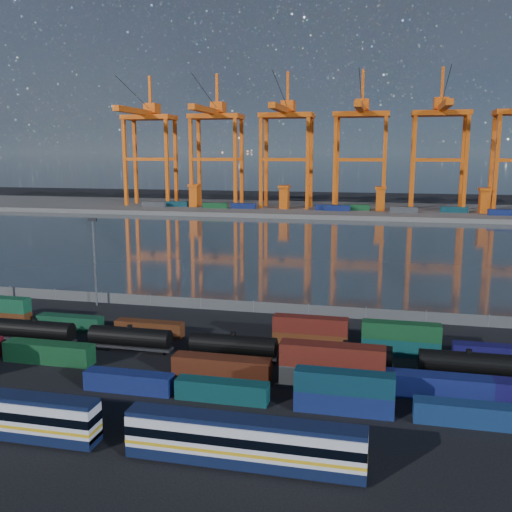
# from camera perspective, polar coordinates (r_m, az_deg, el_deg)

# --- Properties ---
(ground) EXTENTS (700.00, 700.00, 0.00)m
(ground) POSITION_cam_1_polar(r_m,az_deg,el_deg) (78.02, -5.01, -11.14)
(ground) COLOR black
(ground) RESTS_ON ground
(harbor_water) EXTENTS (700.00, 700.00, 0.00)m
(harbor_water) POSITION_cam_1_polar(r_m,az_deg,el_deg) (177.78, 5.40, 1.05)
(harbor_water) COLOR #2C3940
(harbor_water) RESTS_ON ground
(far_quay) EXTENTS (700.00, 70.00, 2.00)m
(far_quay) POSITION_cam_1_polar(r_m,az_deg,el_deg) (281.28, 8.23, 4.60)
(far_quay) COLOR #514F4C
(far_quay) RESTS_ON ground
(distant_mountains) EXTENTS (2470.00, 1100.00, 520.00)m
(distant_mountains) POSITION_cam_1_polar(r_m,az_deg,el_deg) (1680.49, 14.80, 16.54)
(distant_mountains) COLOR #1E2630
(distant_mountains) RESTS_ON ground
(container_row_south) EXTENTS (125.25, 2.23, 4.76)m
(container_row_south) POSITION_cam_1_polar(r_m,az_deg,el_deg) (78.00, -21.24, -10.32)
(container_row_south) COLOR #474B4D
(container_row_south) RESTS_ON ground
(container_row_mid) EXTENTS (142.56, 2.59, 5.53)m
(container_row_mid) POSITION_cam_1_polar(r_m,az_deg,el_deg) (76.21, -8.02, -10.40)
(container_row_mid) COLOR #484C4E
(container_row_mid) RESTS_ON ground
(container_row_north) EXTENTS (140.20, 2.23, 4.76)m
(container_row_north) POSITION_cam_1_polar(r_m,az_deg,el_deg) (86.73, -0.48, -7.62)
(container_row_north) COLOR #0F1E4F
(container_row_north) RESTS_ON ground
(tanker_string) EXTENTS (105.63, 2.71, 3.88)m
(tanker_string) POSITION_cam_1_polar(r_m,az_deg,el_deg) (80.38, -2.29, -8.97)
(tanker_string) COLOR black
(tanker_string) RESTS_ON ground
(waterfront_fence) EXTENTS (160.12, 0.12, 2.20)m
(waterfront_fence) POSITION_cam_1_polar(r_m,az_deg,el_deg) (103.35, -0.25, -5.11)
(waterfront_fence) COLOR #595B5E
(waterfront_fence) RESTS_ON ground
(yard_light_mast) EXTENTS (1.60, 0.40, 16.60)m
(yard_light_mast) POSITION_cam_1_polar(r_m,az_deg,el_deg) (110.31, -15.85, -0.10)
(yard_light_mast) COLOR slate
(yard_light_mast) RESTS_ON ground
(gantry_cranes) EXTENTS (200.42, 48.81, 66.10)m
(gantry_cranes) POSITION_cam_1_polar(r_m,az_deg,el_deg) (274.19, 6.72, 12.76)
(gantry_cranes) COLOR #E45810
(gantry_cranes) RESTS_ON ground
(quay_containers) EXTENTS (172.58, 10.99, 2.60)m
(quay_containers) POSITION_cam_1_polar(r_m,az_deg,el_deg) (267.80, 5.63, 4.87)
(quay_containers) COLOR navy
(quay_containers) RESTS_ON far_quay
(straddle_carriers) EXTENTS (140.00, 7.00, 11.10)m
(straddle_carriers) POSITION_cam_1_polar(r_m,az_deg,el_deg) (270.98, 7.56, 5.85)
(straddle_carriers) COLOR #E45810
(straddle_carriers) RESTS_ON far_quay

